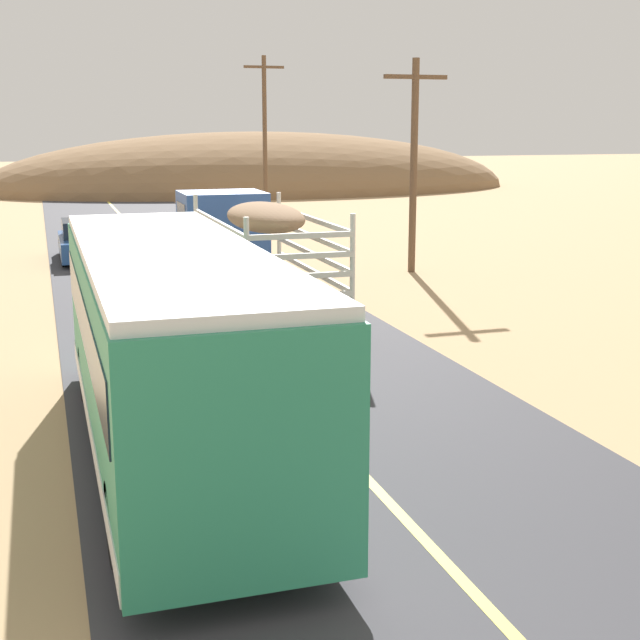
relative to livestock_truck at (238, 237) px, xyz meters
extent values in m
cube|color=#3359A5|center=(0.00, 2.16, 0.03)|extent=(2.50, 2.20, 2.20)
cube|color=#192333|center=(0.00, 2.16, 0.48)|extent=(2.53, 1.54, 0.70)
cube|color=brown|center=(0.00, -3.24, -1.07)|extent=(2.50, 6.40, 0.24)
cylinder|color=silver|center=(-1.19, -0.10, 0.15)|extent=(0.12, 0.12, 2.20)
cylinder|color=silver|center=(1.19, -0.10, 0.15)|extent=(0.12, 0.12, 2.20)
cylinder|color=silver|center=(-1.19, -6.38, 0.15)|extent=(0.12, 0.12, 2.20)
cylinder|color=silver|center=(1.19, -6.38, 0.15)|extent=(0.12, 0.12, 2.20)
cube|color=silver|center=(-1.21, -3.24, -0.51)|extent=(0.08, 6.30, 0.12)
cube|color=silver|center=(1.21, -3.24, -0.51)|extent=(0.08, 6.30, 0.12)
cube|color=silver|center=(0.00, -6.40, -0.51)|extent=(2.40, 0.08, 0.12)
cube|color=silver|center=(-1.21, -3.24, -0.07)|extent=(0.08, 6.30, 0.12)
cube|color=silver|center=(1.21, -3.24, -0.07)|extent=(0.08, 6.30, 0.12)
cube|color=silver|center=(0.00, -6.40, -0.07)|extent=(2.40, 0.08, 0.12)
cube|color=silver|center=(-1.21, -3.24, 0.37)|extent=(0.08, 6.30, 0.12)
cube|color=silver|center=(1.21, -3.24, 0.37)|extent=(0.08, 6.30, 0.12)
cube|color=silver|center=(0.00, -6.40, 0.37)|extent=(2.40, 0.08, 0.12)
cube|color=silver|center=(-1.21, -3.24, 0.81)|extent=(0.08, 6.30, 0.12)
cube|color=silver|center=(1.21, -3.24, 0.81)|extent=(0.08, 6.30, 0.12)
cube|color=silver|center=(0.00, -6.40, 0.81)|extent=(2.40, 0.08, 0.12)
ellipsoid|color=#8C6B4C|center=(0.00, -3.24, 0.90)|extent=(1.75, 3.84, 0.70)
cylinder|color=black|center=(-1.09, 2.16, -1.22)|extent=(0.32, 1.10, 1.10)
cylinder|color=black|center=(1.09, 2.16, -1.22)|extent=(0.32, 1.10, 1.10)
cylinder|color=black|center=(-1.09, -4.52, -1.22)|extent=(0.32, 1.10, 1.10)
cylinder|color=black|center=(1.09, -4.52, -1.22)|extent=(0.32, 1.10, 1.10)
cube|color=#2D8C66|center=(-3.57, -11.76, -0.07)|extent=(2.50, 10.00, 2.70)
cube|color=white|center=(-3.57, -11.76, 1.36)|extent=(2.45, 9.80, 0.16)
cube|color=#192333|center=(-3.57, -11.76, 0.40)|extent=(2.54, 9.20, 0.80)
cube|color=silver|center=(-3.57, -11.76, -1.22)|extent=(2.53, 9.80, 0.36)
cylinder|color=black|center=(-4.67, -8.51, -1.27)|extent=(0.30, 1.00, 1.00)
cylinder|color=black|center=(-2.47, -8.51, -1.27)|extent=(0.30, 1.00, 1.00)
cylinder|color=black|center=(-4.67, -15.01, -1.27)|extent=(0.30, 1.00, 1.00)
cylinder|color=black|center=(-2.47, -15.01, -1.27)|extent=(0.30, 1.00, 1.00)
cube|color=#264C8C|center=(-3.81, 8.91, -1.26)|extent=(1.80, 4.40, 0.70)
cube|color=#192333|center=(-3.81, 9.01, -0.61)|extent=(1.53, 2.20, 0.60)
cylinder|color=black|center=(-4.60, 10.23, -1.44)|extent=(0.22, 0.66, 0.66)
cylinder|color=black|center=(-3.02, 10.23, -1.44)|extent=(0.22, 0.66, 0.66)
cylinder|color=black|center=(-4.60, 7.59, -1.44)|extent=(0.22, 0.66, 0.66)
cylinder|color=black|center=(-3.02, 7.59, -1.44)|extent=(0.22, 0.66, 0.66)
cylinder|color=brown|center=(6.65, 2.94, 1.72)|extent=(0.24, 0.24, 7.02)
cube|color=brown|center=(6.65, 2.94, 4.63)|extent=(2.20, 0.14, 0.14)
cylinder|color=brown|center=(6.65, 23.29, 2.44)|extent=(0.24, 0.24, 8.47)
cube|color=brown|center=(6.65, 23.29, 6.08)|extent=(2.20, 0.14, 0.14)
ellipsoid|color=olive|center=(10.51, 42.24, -1.79)|extent=(40.54, 21.06, 8.59)
camera|label=1|loc=(-5.32, -24.63, 3.20)|focal=49.85mm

